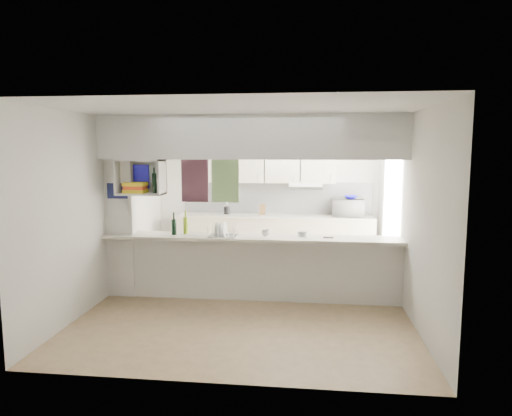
# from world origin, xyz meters

# --- Properties ---
(floor) EXTENTS (4.80, 4.80, 0.00)m
(floor) POSITION_xyz_m (0.00, 0.00, 0.00)
(floor) COLOR #8C7451
(floor) RESTS_ON ground
(ceiling) EXTENTS (4.80, 4.80, 0.00)m
(ceiling) POSITION_xyz_m (0.00, 0.00, 2.60)
(ceiling) COLOR white
(ceiling) RESTS_ON wall_back
(wall_back) EXTENTS (4.20, 0.00, 4.20)m
(wall_back) POSITION_xyz_m (0.00, 2.40, 1.30)
(wall_back) COLOR silver
(wall_back) RESTS_ON floor
(wall_left) EXTENTS (0.00, 4.80, 4.80)m
(wall_left) POSITION_xyz_m (-2.10, 0.00, 1.30)
(wall_left) COLOR silver
(wall_left) RESTS_ON floor
(wall_right) EXTENTS (0.00, 4.80, 4.80)m
(wall_right) POSITION_xyz_m (2.10, 0.00, 1.30)
(wall_right) COLOR silver
(wall_right) RESTS_ON floor
(servery_partition) EXTENTS (4.20, 0.50, 2.60)m
(servery_partition) POSITION_xyz_m (-0.17, 0.00, 1.66)
(servery_partition) COLOR silver
(servery_partition) RESTS_ON floor
(cubby_shelf) EXTENTS (0.65, 0.35, 0.50)m
(cubby_shelf) POSITION_xyz_m (-1.57, -0.06, 1.71)
(cubby_shelf) COLOR white
(cubby_shelf) RESTS_ON bulkhead
(kitchen_run) EXTENTS (3.60, 0.63, 2.24)m
(kitchen_run) POSITION_xyz_m (0.16, 2.14, 0.83)
(kitchen_run) COLOR beige
(kitchen_run) RESTS_ON floor
(microwave) EXTENTS (0.60, 0.42, 0.32)m
(microwave) POSITION_xyz_m (1.53, 2.13, 1.08)
(microwave) COLOR white
(microwave) RESTS_ON bench_top
(bowl) EXTENTS (0.24, 0.24, 0.06)m
(bowl) POSITION_xyz_m (1.57, 2.13, 1.27)
(bowl) COLOR #120E9D
(bowl) RESTS_ON microwave
(dish_rack) EXTENTS (0.40, 0.31, 0.21)m
(dish_rack) POSITION_xyz_m (-0.39, -0.06, 1.00)
(dish_rack) COLOR silver
(dish_rack) RESTS_ON breakfast_bar
(cup) EXTENTS (0.15, 0.15, 0.09)m
(cup) POSITION_xyz_m (0.22, -0.05, 0.98)
(cup) COLOR white
(cup) RESTS_ON dish_rack
(wine_bottles) EXTENTS (0.22, 0.15, 0.34)m
(wine_bottles) POSITION_xyz_m (-1.03, 0.03, 1.05)
(wine_bottles) COLOR black
(wine_bottles) RESTS_ON breakfast_bar
(plastic_tubs) EXTENTS (0.49, 0.18, 0.07)m
(plastic_tubs) POSITION_xyz_m (0.75, 0.07, 0.95)
(plastic_tubs) COLOR silver
(plastic_tubs) RESTS_ON breakfast_bar
(utensil_jar) EXTENTS (0.11, 0.11, 0.15)m
(utensil_jar) POSITION_xyz_m (-0.73, 2.15, 1.00)
(utensil_jar) COLOR black
(utensil_jar) RESTS_ON bench_top
(knife_block) EXTENTS (0.10, 0.08, 0.20)m
(knife_block) POSITION_xyz_m (-0.05, 2.18, 1.02)
(knife_block) COLOR brown
(knife_block) RESTS_ON bench_top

